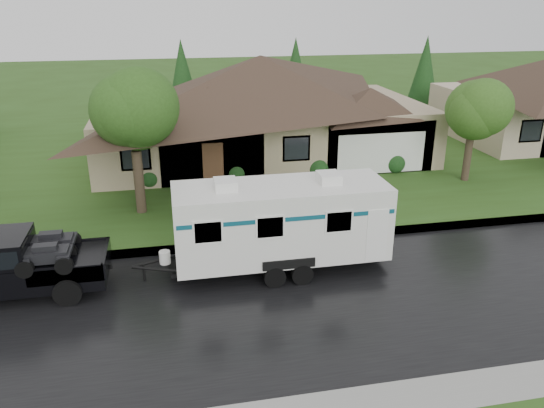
% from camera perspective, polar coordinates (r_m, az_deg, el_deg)
% --- Properties ---
extents(ground, '(140.00, 140.00, 0.00)m').
position_cam_1_polar(ground, '(18.18, 0.46, -7.27)').
color(ground, '#2B4A17').
rests_on(ground, ground).
extents(road, '(140.00, 8.00, 0.01)m').
position_cam_1_polar(road, '(16.49, 1.91, -10.51)').
color(road, black).
rests_on(road, ground).
extents(curb, '(140.00, 0.50, 0.15)m').
position_cam_1_polar(curb, '(20.11, -0.86, -4.08)').
color(curb, gray).
rests_on(curb, ground).
extents(lawn, '(140.00, 26.00, 0.15)m').
position_cam_1_polar(lawn, '(31.98, -5.09, 5.58)').
color(lawn, '#2B4A17').
rests_on(lawn, ground).
extents(house_main, '(19.44, 10.80, 6.90)m').
position_cam_1_polar(house_main, '(30.42, -0.66, 11.64)').
color(house_main, tan).
rests_on(house_main, lawn).
extents(tree_left_green, '(3.70, 3.70, 6.12)m').
position_cam_1_polar(tree_left_green, '(22.17, -14.77, 9.42)').
color(tree_left_green, '#382B1E').
rests_on(tree_left_green, lawn).
extents(tree_right_green, '(3.00, 3.00, 4.96)m').
position_cam_1_polar(tree_right_green, '(27.57, 20.88, 9.24)').
color(tree_right_green, '#382B1E').
rests_on(tree_right_green, lawn).
extents(shrub_row, '(13.60, 1.00, 1.00)m').
position_cam_1_polar(shrub_row, '(26.72, 0.57, 3.77)').
color(shrub_row, '#143814').
rests_on(shrub_row, lawn).
extents(pickup_truck, '(6.03, 2.29, 2.01)m').
position_cam_1_polar(pickup_truck, '(18.35, -27.17, -5.75)').
color(pickup_truck, black).
rests_on(pickup_truck, ground).
extents(travel_trailer, '(7.44, 2.61, 3.34)m').
position_cam_1_polar(travel_trailer, '(17.63, 0.97, -1.82)').
color(travel_trailer, white).
rests_on(travel_trailer, ground).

